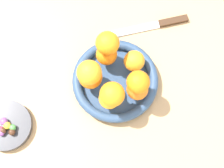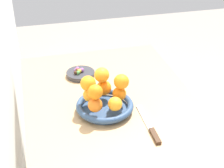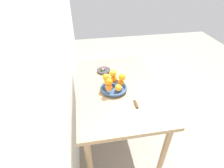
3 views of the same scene
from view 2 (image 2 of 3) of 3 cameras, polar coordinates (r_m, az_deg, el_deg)
name	(u,v)px [view 2 (image 2 of 3)]	position (r m, az deg, el deg)	size (l,w,h in m)	color
dining_table	(112,120)	(1.56, 0.03, -5.99)	(1.10, 0.76, 0.74)	tan
fruit_bowl	(105,106)	(1.45, -1.21, -3.75)	(0.24, 0.24, 0.04)	navy
candy_dish	(81,74)	(1.72, -5.25, 1.70)	(0.14, 0.14, 0.02)	#333338
orange_0	(104,88)	(1.48, -1.35, -0.64)	(0.07, 0.07, 0.07)	orange
orange_1	(90,95)	(1.44, -3.71, -1.84)	(0.06, 0.06, 0.06)	orange
orange_2	(95,105)	(1.38, -2.82, -3.49)	(0.06, 0.06, 0.06)	orange
orange_3	(115,104)	(1.38, 0.52, -3.34)	(0.06, 0.06, 0.06)	orange
orange_4	(119,94)	(1.45, 1.22, -1.63)	(0.06, 0.06, 0.06)	orange
orange_5	(102,75)	(1.45, -1.71, 1.53)	(0.06, 0.06, 0.06)	orange
orange_6	(88,83)	(1.40, -3.99, 0.09)	(0.06, 0.06, 0.06)	orange
orange_7	(121,82)	(1.41, 1.58, 0.39)	(0.06, 0.06, 0.06)	orange
orange_8	(95,92)	(1.35, -2.80, -1.34)	(0.06, 0.06, 0.06)	orange
candy_ball_0	(77,70)	(1.72, -5.84, 2.31)	(0.02, 0.02, 0.02)	#472819
candy_ball_1	(78,69)	(1.72, -5.75, 2.42)	(0.02, 0.02, 0.02)	#C6384C
candy_ball_2	(76,72)	(1.69, -6.06, 1.92)	(0.02, 0.02, 0.02)	#472819
candy_ball_3	(76,70)	(1.72, -6.06, 2.34)	(0.02, 0.02, 0.02)	#8C4C99
candy_ball_4	(82,70)	(1.71, -5.03, 2.36)	(0.02, 0.02, 0.02)	#8C4C99
candy_ball_5	(78,68)	(1.73, -5.74, 2.58)	(0.02, 0.02, 0.02)	#8C4C99
candy_ball_6	(79,71)	(1.70, -5.44, 2.17)	(0.02, 0.02, 0.02)	gold
candy_ball_7	(78,73)	(1.69, -5.65, 1.90)	(0.02, 0.02, 0.02)	#4C9947
knife	(150,127)	(1.38, 6.32, -7.07)	(0.26, 0.03, 0.01)	#3F2819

